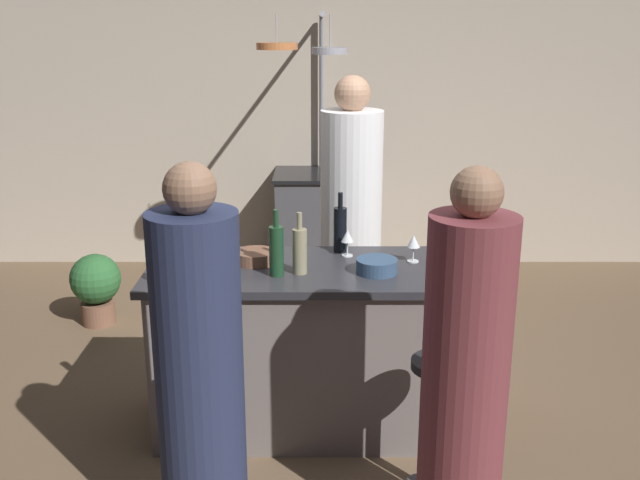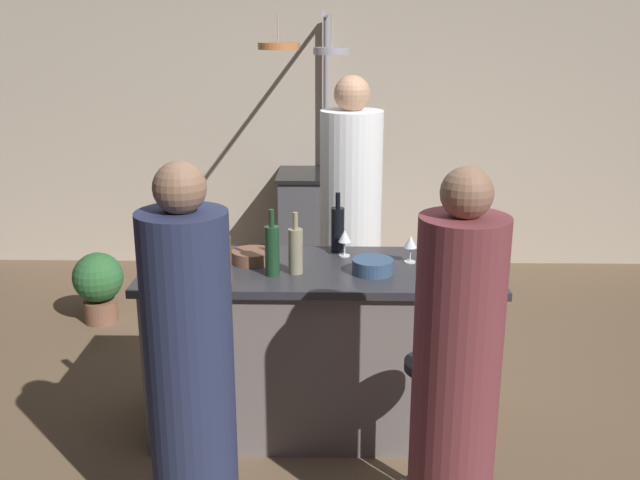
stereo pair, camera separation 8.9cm
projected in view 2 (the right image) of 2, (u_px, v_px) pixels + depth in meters
ground_plane at (319, 423)px, 3.98m from camera, size 9.00×9.00×0.00m
back_wall at (326, 117)px, 6.33m from camera, size 6.40×0.16×2.60m
kitchen_island at (319, 347)px, 3.85m from camera, size 1.80×0.72×0.90m
stove_range at (325, 224)px, 6.19m from camera, size 0.80×0.64×0.89m
chef at (350, 233)px, 4.54m from camera, size 0.38×0.38×1.80m
bar_stool_right at (431, 423)px, 3.27m from camera, size 0.28×0.28×0.68m
guest_right at (455, 385)px, 2.83m from camera, size 0.34×0.34×1.61m
bar_stool_left at (198, 421)px, 3.29m from camera, size 0.28×0.28×0.68m
guest_left at (191, 382)px, 2.84m from camera, size 0.34×0.34×1.63m
overhead_pot_rack at (315, 82)px, 5.37m from camera, size 0.61×1.46×2.17m
potted_plant at (98, 283)px, 5.24m from camera, size 0.36×0.36×0.52m
pepper_mill at (151, 260)px, 3.49m from camera, size 0.05×0.05×0.21m
wine_bottle_white at (296, 250)px, 3.60m from camera, size 0.07×0.07×0.31m
wine_bottle_dark at (338, 229)px, 3.94m from camera, size 0.07×0.07×0.33m
wine_bottle_green at (272, 250)px, 3.57m from camera, size 0.07×0.07×0.33m
wine_bottle_amber at (224, 259)px, 3.44m from camera, size 0.07×0.07×0.32m
wine_glass_near_right_guest at (410, 243)px, 3.76m from camera, size 0.07×0.07×0.15m
wine_glass_near_left_guest at (345, 237)px, 3.86m from camera, size 0.07×0.07×0.15m
mixing_bowl_wooden at (252, 257)px, 3.78m from camera, size 0.21×0.21×0.06m
mixing_bowl_steel at (208, 263)px, 3.68m from camera, size 0.15×0.15×0.06m
mixing_bowl_blue at (373, 266)px, 3.62m from camera, size 0.21×0.21×0.07m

